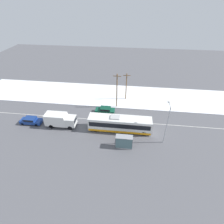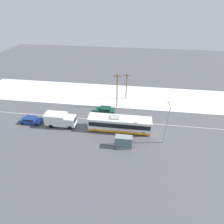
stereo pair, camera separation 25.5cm
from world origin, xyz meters
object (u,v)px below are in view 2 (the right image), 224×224
(utility_pole_roadside, at_px, (117,90))
(bus_shelter, at_px, (124,141))
(parked_car_near_truck, at_px, (31,120))
(streetlamp, at_px, (167,120))
(sedan_car, at_px, (105,110))
(city_bus, at_px, (120,124))
(box_truck, at_px, (60,119))
(utility_pole_snowlot, at_px, (126,86))
(pedestrian_at_stop, at_px, (126,138))

(utility_pole_roadside, bearing_deg, bus_shelter, -78.99)
(parked_car_near_truck, height_order, streetlamp, streetlamp)
(parked_car_near_truck, distance_m, bus_shelter, 20.41)
(sedan_car, relative_size, parked_car_near_truck, 1.00)
(utility_pole_roadside, bearing_deg, city_bus, -80.38)
(parked_car_near_truck, relative_size, streetlamp, 0.57)
(city_bus, height_order, box_truck, city_bus)
(sedan_car, relative_size, utility_pole_roadside, 0.53)
(sedan_car, distance_m, bus_shelter, 11.49)
(city_bus, relative_size, streetlamp, 1.59)
(sedan_car, xyz_separation_m, bus_shelter, (4.93, -10.34, 0.89))
(bus_shelter, bearing_deg, city_bus, 103.49)
(city_bus, distance_m, box_truck, 12.20)
(utility_pole_snowlot, bearing_deg, streetlamp, -61.78)
(sedan_car, bearing_deg, parked_car_near_truck, 20.83)
(parked_car_near_truck, xyz_separation_m, streetlamp, (27.00, -1.98, 4.07))
(city_bus, height_order, streetlamp, streetlamp)
(box_truck, distance_m, utility_pole_snowlot, 17.99)
(pedestrian_at_stop, height_order, streetlamp, streetlamp)
(box_truck, relative_size, parked_car_near_truck, 1.40)
(city_bus, height_order, bus_shelter, city_bus)
(city_bus, height_order, pedestrian_at_stop, city_bus)
(box_truck, bearing_deg, utility_pole_roadside, 39.02)
(bus_shelter, xyz_separation_m, utility_pole_snowlot, (-0.63, 17.17, 2.01))
(sedan_car, bearing_deg, bus_shelter, 115.50)
(box_truck, distance_m, sedan_car, 10.20)
(box_truck, xyz_separation_m, utility_pole_snowlot, (12.71, 12.55, 2.09))
(pedestrian_at_stop, distance_m, bus_shelter, 1.69)
(city_bus, bearing_deg, pedestrian_at_stop, -65.72)
(box_truck, bearing_deg, bus_shelter, -19.11)
(box_truck, bearing_deg, city_bus, 0.67)
(city_bus, xyz_separation_m, pedestrian_at_stop, (1.47, -3.25, -0.57))
(utility_pole_roadside, bearing_deg, box_truck, -140.98)
(bus_shelter, bearing_deg, box_truck, 160.89)
(city_bus, height_order, parked_car_near_truck, city_bus)
(box_truck, xyz_separation_m, bus_shelter, (13.34, -4.62, 0.08))
(bus_shelter, relative_size, utility_pole_roadside, 0.36)
(parked_car_near_truck, bearing_deg, city_bus, 0.32)
(box_truck, bearing_deg, pedestrian_at_stop, -12.81)
(parked_car_near_truck, xyz_separation_m, utility_pole_snowlot, (19.22, 12.51, 2.91))
(sedan_car, height_order, bus_shelter, bus_shelter)
(city_bus, relative_size, sedan_car, 2.80)
(city_bus, xyz_separation_m, box_truck, (-12.20, -0.14, 0.02))
(parked_car_near_truck, distance_m, utility_pole_snowlot, 23.12)
(city_bus, relative_size, pedestrian_at_stop, 7.57)
(parked_car_near_truck, xyz_separation_m, pedestrian_at_stop, (20.17, -3.14, 0.22))
(sedan_car, distance_m, utility_pole_snowlot, 8.58)
(box_truck, relative_size, sedan_car, 1.40)
(parked_car_near_truck, relative_size, utility_pole_snowlot, 0.63)
(city_bus, bearing_deg, sedan_car, 124.20)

